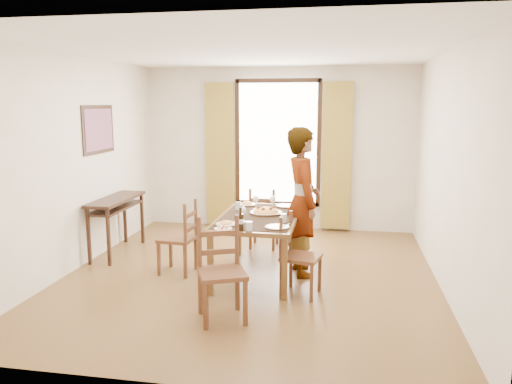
% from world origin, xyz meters
% --- Properties ---
extents(ground, '(5.00, 5.00, 0.00)m').
position_xyz_m(ground, '(0.00, 0.00, 0.00)').
color(ground, '#523919').
rests_on(ground, ground).
extents(room_shell, '(4.60, 5.10, 2.74)m').
position_xyz_m(room_shell, '(-0.00, 0.13, 1.54)').
color(room_shell, silver).
rests_on(room_shell, ground).
extents(console_table, '(0.38, 1.20, 0.80)m').
position_xyz_m(console_table, '(-2.03, 0.60, 0.68)').
color(console_table, black).
rests_on(console_table, ground).
extents(dining_table, '(0.94, 1.61, 0.76)m').
position_xyz_m(dining_table, '(0.10, 0.04, 0.69)').
color(dining_table, brown).
rests_on(dining_table, ground).
extents(chair_west, '(0.44, 0.44, 0.92)m').
position_xyz_m(chair_west, '(-0.89, -0.04, 0.43)').
color(chair_west, '#54311C').
rests_on(chair_west, ground).
extents(chair_north, '(0.41, 0.41, 0.90)m').
position_xyz_m(chair_north, '(-0.04, 1.25, 0.42)').
color(chair_north, '#54311C').
rests_on(chair_north, ground).
extents(chair_south, '(0.58, 0.58, 1.00)m').
position_xyz_m(chair_south, '(-0.04, -1.26, 0.47)').
color(chair_south, '#54311C').
rests_on(chair_south, ground).
extents(chair_east, '(0.47, 0.47, 0.90)m').
position_xyz_m(chair_east, '(0.64, -0.49, 0.42)').
color(chair_east, '#54311C').
rests_on(chair_east, ground).
extents(man, '(0.93, 0.83, 1.83)m').
position_xyz_m(man, '(0.61, 0.20, 0.91)').
color(man, gray).
rests_on(man, ground).
extents(plate_sw, '(0.27, 0.27, 0.05)m').
position_xyz_m(plate_sw, '(-0.18, -0.50, 0.78)').
color(plate_sw, silver).
rests_on(plate_sw, dining_table).
extents(plate_se, '(0.27, 0.27, 0.05)m').
position_xyz_m(plate_se, '(0.41, -0.52, 0.78)').
color(plate_se, silver).
rests_on(plate_se, dining_table).
extents(plate_nw, '(0.27, 0.27, 0.05)m').
position_xyz_m(plate_nw, '(-0.17, 0.63, 0.78)').
color(plate_nw, silver).
rests_on(plate_nw, dining_table).
extents(plate_ne, '(0.27, 0.27, 0.05)m').
position_xyz_m(plate_ne, '(0.37, 0.63, 0.78)').
color(plate_ne, silver).
rests_on(plate_ne, dining_table).
extents(pasta_platter, '(0.40, 0.40, 0.10)m').
position_xyz_m(pasta_platter, '(0.17, 0.16, 0.81)').
color(pasta_platter, '#C54219').
rests_on(pasta_platter, dining_table).
extents(caprese_plate, '(0.20, 0.20, 0.04)m').
position_xyz_m(caprese_plate, '(-0.16, -0.70, 0.78)').
color(caprese_plate, silver).
rests_on(caprese_plate, dining_table).
extents(wine_glass_a, '(0.08, 0.08, 0.18)m').
position_xyz_m(wine_glass_a, '(-0.02, -0.31, 0.85)').
color(wine_glass_a, white).
rests_on(wine_glass_a, dining_table).
extents(wine_glass_b, '(0.08, 0.08, 0.18)m').
position_xyz_m(wine_glass_b, '(0.22, 0.42, 0.85)').
color(wine_glass_b, white).
rests_on(wine_glass_b, dining_table).
extents(wine_glass_c, '(0.08, 0.08, 0.18)m').
position_xyz_m(wine_glass_c, '(0.00, 0.39, 0.85)').
color(wine_glass_c, white).
rests_on(wine_glass_c, dining_table).
extents(tumbler_a, '(0.07, 0.07, 0.10)m').
position_xyz_m(tumbler_a, '(0.44, -0.25, 0.81)').
color(tumbler_a, silver).
rests_on(tumbler_a, dining_table).
extents(tumbler_b, '(0.07, 0.07, 0.10)m').
position_xyz_m(tumbler_b, '(-0.22, 0.34, 0.81)').
color(tumbler_b, silver).
rests_on(tumbler_b, dining_table).
extents(tumbler_c, '(0.07, 0.07, 0.10)m').
position_xyz_m(tumbler_c, '(0.12, -0.70, 0.81)').
color(tumbler_c, silver).
rests_on(tumbler_c, dining_table).
extents(wine_bottle, '(0.07, 0.07, 0.25)m').
position_xyz_m(wine_bottle, '(0.03, -0.69, 0.88)').
color(wine_bottle, black).
rests_on(wine_bottle, dining_table).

